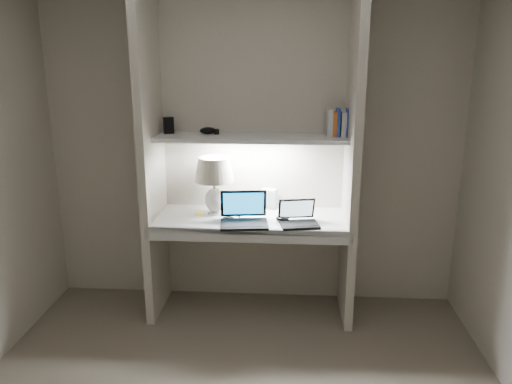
# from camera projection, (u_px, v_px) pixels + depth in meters

# --- Properties ---
(back_wall) EXTENTS (3.20, 0.01, 2.50)m
(back_wall) POSITION_uv_depth(u_px,v_px,m) (253.00, 147.00, 3.86)
(back_wall) COLOR beige
(back_wall) RESTS_ON floor
(alcove_panel_left) EXTENTS (0.06, 0.55, 2.50)m
(alcove_panel_left) POSITION_uv_depth(u_px,v_px,m) (151.00, 153.00, 3.65)
(alcove_panel_left) COLOR beige
(alcove_panel_left) RESTS_ON floor
(alcove_panel_right) EXTENTS (0.06, 0.55, 2.50)m
(alcove_panel_right) POSITION_uv_depth(u_px,v_px,m) (352.00, 155.00, 3.55)
(alcove_panel_right) COLOR beige
(alcove_panel_right) RESTS_ON floor
(desk) EXTENTS (1.40, 0.55, 0.04)m
(desk) POSITION_uv_depth(u_px,v_px,m) (251.00, 219.00, 3.73)
(desk) COLOR white
(desk) RESTS_ON alcove_panel_left
(desk_apron) EXTENTS (1.46, 0.03, 0.10)m
(desk_apron) POSITION_uv_depth(u_px,v_px,m) (248.00, 235.00, 3.49)
(desk_apron) COLOR silver
(desk_apron) RESTS_ON desk
(shelf) EXTENTS (1.40, 0.36, 0.03)m
(shelf) POSITION_uv_depth(u_px,v_px,m) (251.00, 138.00, 3.66)
(shelf) COLOR silver
(shelf) RESTS_ON back_wall
(strip_light) EXTENTS (0.60, 0.04, 0.02)m
(strip_light) POSITION_uv_depth(u_px,v_px,m) (251.00, 141.00, 3.67)
(strip_light) COLOR white
(strip_light) RESTS_ON shelf
(table_lamp) EXTENTS (0.30, 0.30, 0.44)m
(table_lamp) POSITION_uv_depth(u_px,v_px,m) (214.00, 176.00, 3.72)
(table_lamp) COLOR white
(table_lamp) RESTS_ON desk
(laptop_main) EXTENTS (0.37, 0.33, 0.23)m
(laptop_main) POSITION_uv_depth(u_px,v_px,m) (244.00, 216.00, 3.58)
(laptop_main) COLOR black
(laptop_main) RESTS_ON desk
(laptop_netbook) EXTENTS (0.31, 0.28, 0.17)m
(laptop_netbook) POSITION_uv_depth(u_px,v_px,m) (298.00, 219.00, 3.56)
(laptop_netbook) COLOR black
(laptop_netbook) RESTS_ON desk
(speaker) EXTENTS (0.13, 0.11, 0.16)m
(speaker) POSITION_uv_depth(u_px,v_px,m) (269.00, 199.00, 3.91)
(speaker) COLOR silver
(speaker) RESTS_ON desk
(mouse) EXTENTS (0.12, 0.10, 0.04)m
(mouse) POSITION_uv_depth(u_px,v_px,m) (282.00, 219.00, 3.62)
(mouse) COLOR black
(mouse) RESTS_ON desk
(cable_coil) EXTENTS (0.13, 0.13, 0.01)m
(cable_coil) POSITION_uv_depth(u_px,v_px,m) (233.00, 217.00, 3.70)
(cable_coil) COLOR black
(cable_coil) RESTS_ON desk
(sticky_note) EXTENTS (0.09, 0.09, 0.00)m
(sticky_note) POSITION_uv_depth(u_px,v_px,m) (200.00, 213.00, 3.81)
(sticky_note) COLOR yellow
(sticky_note) RESTS_ON desk
(book_row) EXTENTS (0.19, 0.13, 0.20)m
(book_row) POSITION_uv_depth(u_px,v_px,m) (340.00, 123.00, 3.63)
(book_row) COLOR beige
(book_row) RESTS_ON shelf
(shelf_box) EXTENTS (0.09, 0.08, 0.12)m
(shelf_box) POSITION_uv_depth(u_px,v_px,m) (169.00, 125.00, 3.76)
(shelf_box) COLOR black
(shelf_box) RESTS_ON shelf
(shelf_gadget) EXTENTS (0.14, 0.12, 0.05)m
(shelf_gadget) POSITION_uv_depth(u_px,v_px,m) (208.00, 131.00, 3.73)
(shelf_gadget) COLOR black
(shelf_gadget) RESTS_ON shelf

